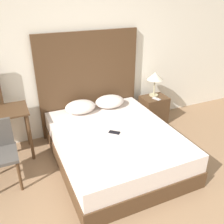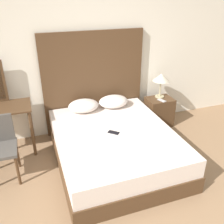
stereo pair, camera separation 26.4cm
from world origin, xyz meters
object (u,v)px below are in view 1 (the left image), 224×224
phone_on_bed (114,132)px  table_lamp (155,77)px  nightstand (153,110)px  phone_on_nightstand (157,99)px  bed (115,146)px

phone_on_bed → table_lamp: 1.49m
nightstand → phone_on_nightstand: bearing=-100.2°
bed → table_lamp: 1.53m
phone_on_nightstand → nightstand: bearing=79.8°
table_lamp → phone_on_nightstand: 0.38m
phone_on_bed → phone_on_nightstand: bearing=31.2°
phone_on_nightstand → bed: bearing=-149.6°
nightstand → phone_on_bed: bearing=-146.0°
bed → phone_on_nightstand: phone_on_nightstand is taller
nightstand → table_lamp: 0.61m
phone_on_bed → table_lamp: (1.17, 0.84, 0.37)m
bed → phone_on_nightstand: (1.10, 0.65, 0.28)m
table_lamp → phone_on_nightstand: size_ratio=2.63×
bed → table_lamp: table_lamp is taller
bed → phone_on_bed: 0.25m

